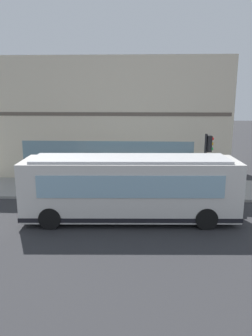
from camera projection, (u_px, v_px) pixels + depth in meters
name	position (u px, v px, depth m)	size (l,w,h in m)	color
ground	(94.00, 217.00, 15.81)	(120.00, 120.00, 0.00)	#2D2D30
sidewalk_curb	(104.00, 188.00, 20.37)	(4.20, 40.00, 0.15)	gray
building_corner	(111.00, 117.00, 24.69)	(6.66, 16.82, 8.41)	beige
city_bus_nearside	(130.00, 188.00, 15.22)	(2.96, 10.14, 3.07)	silver
traffic_light_near_corner	(208.00, 153.00, 17.91)	(0.32, 0.49, 3.64)	black
fire_hydrant	(114.00, 178.00, 21.27)	(0.35, 0.35, 0.74)	red
pedestrian_near_building_entrance	(91.00, 174.00, 20.10)	(0.32, 0.32, 1.59)	gold
pedestrian_walking_along_curb	(30.00, 175.00, 19.63)	(0.32, 0.32, 1.64)	#3359A5
pedestrian_near_hydrant	(80.00, 170.00, 20.72)	(0.32, 0.32, 1.74)	#B23338
newspaper_vending_box	(61.00, 182.00, 19.78)	(0.44, 0.43, 0.90)	#BF3F19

